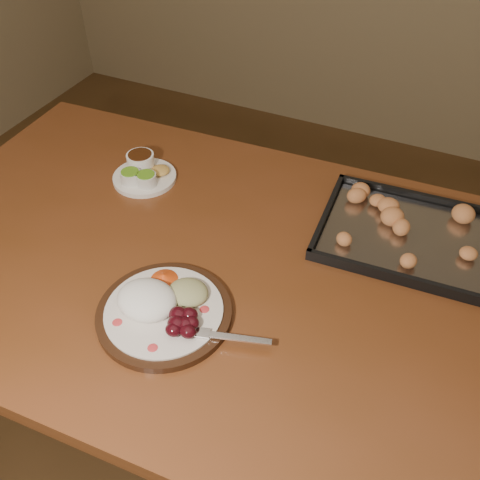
% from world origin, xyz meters
% --- Properties ---
extents(dining_table, '(1.54, 0.96, 0.75)m').
position_xyz_m(dining_table, '(-0.13, 0.13, 0.65)').
color(dining_table, brown).
rests_on(dining_table, ground).
extents(dinner_plate, '(0.35, 0.26, 0.06)m').
position_xyz_m(dinner_plate, '(-0.17, -0.04, 0.77)').
color(dinner_plate, black).
rests_on(dinner_plate, dining_table).
extents(condiment_saucer, '(0.16, 0.16, 0.05)m').
position_xyz_m(condiment_saucer, '(-0.45, 0.32, 0.77)').
color(condiment_saucer, white).
rests_on(condiment_saucer, dining_table).
extents(baking_tray, '(0.42, 0.32, 0.04)m').
position_xyz_m(baking_tray, '(0.22, 0.37, 0.76)').
color(baking_tray, black).
rests_on(baking_tray, dining_table).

